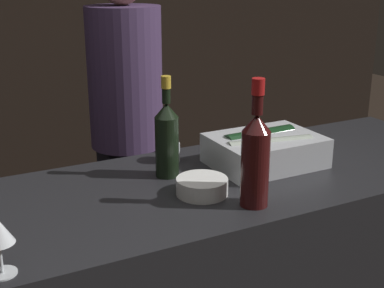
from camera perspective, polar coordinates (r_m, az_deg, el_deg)
name	(u,v)px	position (r m, az deg, el deg)	size (l,w,h in m)	color
wall_back_chalkboard	(30,12)	(3.88, -16.86, 13.34)	(6.40, 0.06, 2.80)	black
ice_bin_with_bottles	(265,149)	(1.85, 7.79, -0.53)	(0.36, 0.27, 0.11)	#B7BABF
bowl_white	(202,186)	(1.60, 1.08, -4.49)	(0.16, 0.16, 0.05)	white
candle_votive	(169,152)	(1.88, -2.49, -0.86)	(0.08, 0.08, 0.06)	silver
red_wine_bottle_tall	(255,156)	(1.50, 6.79, -1.23)	(0.08, 0.08, 0.37)	#380F0F
champagne_bottle	(167,137)	(1.71, -2.70, 0.78)	(0.08, 0.08, 0.33)	black
person_blond_tee	(126,114)	(2.83, -7.00, 3.17)	(0.38, 0.38, 1.72)	black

